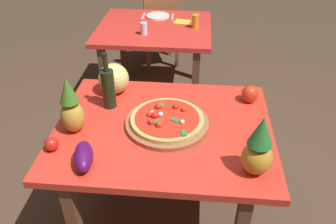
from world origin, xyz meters
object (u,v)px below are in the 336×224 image
object	(u,v)px
wine_bottle	(108,88)
pineapple_right	(71,108)
tomato_beside_pepper	(261,140)
drinking_glass_water	(144,29)
background_table	(155,37)
tomato_near_board	(51,144)
pineapple_left	(259,148)
pizza_board	(167,123)
pizza	(167,119)
dining_chair	(161,25)
napkin_folded	(182,22)
eggplant	(84,156)
dinner_plate	(158,16)
display_table	(164,138)
knife_utensil	(172,17)
melon	(114,79)
bell_pepper	(250,94)
fork_utensil	(143,16)
drinking_glass_juice	(195,21)

from	to	relation	value
wine_bottle	pineapple_right	bearing A→B (deg)	-118.64
tomato_beside_pepper	drinking_glass_water	distance (m)	1.59
background_table	wine_bottle	world-z (taller)	wine_bottle
background_table	tomato_near_board	size ratio (longest dim) A/B	14.59
pineapple_left	pizza_board	bearing A→B (deg)	144.00
pizza	wine_bottle	distance (m)	0.39
dining_chair	napkin_folded	world-z (taller)	dining_chair
eggplant	dinner_plate	xyz separation A→B (m)	(0.11, 2.02, -0.04)
display_table	dining_chair	distance (m)	2.15
wine_bottle	pineapple_right	distance (m)	0.28
display_table	knife_utensil	distance (m)	1.70
melon	bell_pepper	xyz separation A→B (m)	(0.83, -0.03, -0.05)
bell_pepper	pizza	bearing A→B (deg)	-149.24
display_table	eggplant	xyz separation A→B (m)	(-0.34, -0.32, 0.13)
dining_chair	fork_utensil	distance (m)	0.51
pineapple_right	melon	world-z (taller)	pineapple_right
tomato_beside_pepper	dinner_plate	bearing A→B (deg)	111.86
pizza_board	pineapple_right	bearing A→B (deg)	-169.20
fork_utensil	eggplant	bearing A→B (deg)	-88.64
pizza_board	dinner_plate	size ratio (longest dim) A/B	2.06
dining_chair	tomato_beside_pepper	world-z (taller)	dining_chair
drinking_glass_water	fork_utensil	world-z (taller)	drinking_glass_water
dining_chair	pizza	size ratio (longest dim) A/B	2.14
wine_bottle	eggplant	size ratio (longest dim) A/B	1.69
bell_pepper	eggplant	xyz separation A→B (m)	(-0.83, -0.62, -0.00)
bell_pepper	drinking_glass_water	xyz separation A→B (m)	(-0.78, 0.97, 0.00)
pizza	fork_utensil	world-z (taller)	pizza
pineapple_right	bell_pepper	world-z (taller)	pineapple_right
pineapple_left	background_table	bearing A→B (deg)	111.29
pizza_board	eggplant	distance (m)	0.49
tomato_near_board	napkin_folded	size ratio (longest dim) A/B	0.49
fork_utensil	bell_pepper	bearing A→B (deg)	-58.11
display_table	bell_pepper	distance (m)	0.58
pineapple_right	napkin_folded	xyz separation A→B (m)	(0.48, 1.66, -0.14)
fork_utensil	tomato_beside_pepper	bearing A→B (deg)	-63.86
eggplant	napkin_folded	world-z (taller)	eggplant
knife_utensil	display_table	bearing A→B (deg)	-89.36
dining_chair	fork_utensil	world-z (taller)	dining_chair
knife_utensil	napkin_folded	xyz separation A→B (m)	(0.10, -0.12, -0.00)
eggplant	pineapple_left	bearing A→B (deg)	1.59
wine_bottle	bell_pepper	bearing A→B (deg)	8.97
wine_bottle	pineapple_left	distance (m)	0.91
melon	drinking_glass_juice	world-z (taller)	melon
wine_bottle	pineapple_left	world-z (taller)	wine_bottle
knife_utensil	pineapple_left	bearing A→B (deg)	-77.25
background_table	bell_pepper	size ratio (longest dim) A/B	9.36
eggplant	dinner_plate	size ratio (longest dim) A/B	0.91
pizza_board	melon	bearing A→B (deg)	138.96
wine_bottle	fork_utensil	size ratio (longest dim) A/B	1.88
knife_utensil	napkin_folded	world-z (taller)	knife_utensil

